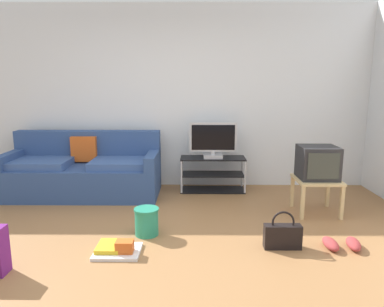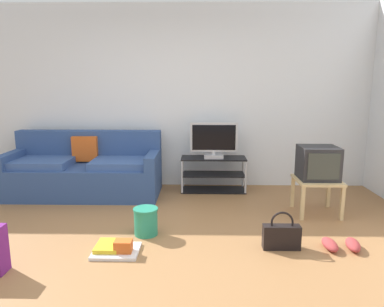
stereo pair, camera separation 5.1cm
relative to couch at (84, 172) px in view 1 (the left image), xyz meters
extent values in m
cube|color=olive|center=(1.16, -1.90, -0.34)|extent=(9.00, 9.80, 0.02)
cube|color=silver|center=(1.16, 0.55, 1.02)|extent=(9.00, 0.10, 2.70)
cube|color=navy|center=(0.00, -0.05, -0.12)|extent=(2.11, 0.87, 0.43)
cube|color=navy|center=(0.00, 0.28, 0.32)|extent=(2.11, 0.20, 0.45)
cube|color=navy|center=(-0.98, -0.05, 0.19)|extent=(0.14, 0.87, 0.19)
cube|color=navy|center=(0.98, -0.05, 0.19)|extent=(0.14, 0.87, 0.19)
cube|color=#365289|center=(-0.58, -0.11, 0.15)|extent=(0.84, 0.61, 0.10)
cube|color=#365289|center=(0.58, -0.11, 0.15)|extent=(0.84, 0.61, 0.10)
cube|color=#CC561E|center=(-0.03, 0.16, 0.30)|extent=(0.36, 0.13, 0.36)
cube|color=black|center=(1.83, 0.20, 0.16)|extent=(0.94, 0.37, 0.02)
cube|color=black|center=(1.83, 0.20, -0.08)|extent=(0.90, 0.36, 0.02)
cube|color=black|center=(1.83, 0.20, -0.32)|extent=(0.94, 0.37, 0.02)
cylinder|color=#B7B7BC|center=(1.38, 0.02, -0.08)|extent=(0.03, 0.03, 0.50)
cylinder|color=#B7B7BC|center=(2.28, 0.02, -0.08)|extent=(0.03, 0.03, 0.50)
cylinder|color=#B7B7BC|center=(1.38, 0.37, -0.08)|extent=(0.03, 0.03, 0.50)
cylinder|color=#B7B7BC|center=(2.28, 0.37, -0.08)|extent=(0.03, 0.03, 0.50)
cube|color=#B2B2B7|center=(1.83, 0.18, 0.19)|extent=(0.27, 0.22, 0.05)
cube|color=#B2B2B7|center=(1.83, 0.18, 0.24)|extent=(0.05, 0.04, 0.04)
cube|color=#B2B2B7|center=(1.83, 0.18, 0.47)|extent=(0.68, 0.04, 0.42)
cube|color=black|center=(1.83, 0.15, 0.47)|extent=(0.62, 0.01, 0.36)
cube|color=tan|center=(3.04, -0.72, 0.09)|extent=(0.51, 0.51, 0.03)
cube|color=tan|center=(2.82, -0.95, -0.13)|extent=(0.04, 0.04, 0.40)
cube|color=tan|center=(3.27, -0.95, -0.13)|extent=(0.04, 0.04, 0.40)
cube|color=tan|center=(2.82, -0.50, -0.13)|extent=(0.04, 0.04, 0.40)
cube|color=tan|center=(3.27, -0.50, -0.13)|extent=(0.04, 0.04, 0.40)
cube|color=#232326|center=(3.04, -0.70, 0.30)|extent=(0.44, 0.40, 0.39)
cube|color=#333833|center=(3.04, -0.91, 0.30)|extent=(0.36, 0.01, 0.31)
cylinder|color=#4C1654|center=(-0.05, -2.09, -0.11)|extent=(0.04, 0.04, 0.33)
cube|color=black|center=(2.41, -1.70, -0.21)|extent=(0.35, 0.11, 0.23)
torus|color=black|center=(2.41, -1.70, -0.07)|extent=(0.22, 0.02, 0.22)
cylinder|color=#238466|center=(1.07, -1.40, -0.19)|extent=(0.24, 0.24, 0.29)
cylinder|color=#238466|center=(1.07, -1.40, -0.05)|extent=(0.26, 0.26, 0.02)
ellipsoid|color=#993333|center=(2.87, -1.69, -0.28)|extent=(0.13, 0.29, 0.09)
ellipsoid|color=#993333|center=(3.09, -1.69, -0.28)|extent=(0.17, 0.30, 0.09)
cube|color=silver|center=(0.85, -1.81, -0.31)|extent=(0.42, 0.35, 0.03)
cube|color=#CC561E|center=(0.93, -1.86, -0.24)|extent=(0.16, 0.12, 0.11)
cube|color=gold|center=(0.77, -1.78, -0.28)|extent=(0.22, 0.28, 0.04)
camera|label=1|loc=(1.57, -4.92, 1.22)|focal=33.66mm
camera|label=2|loc=(1.62, -4.92, 1.22)|focal=33.66mm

